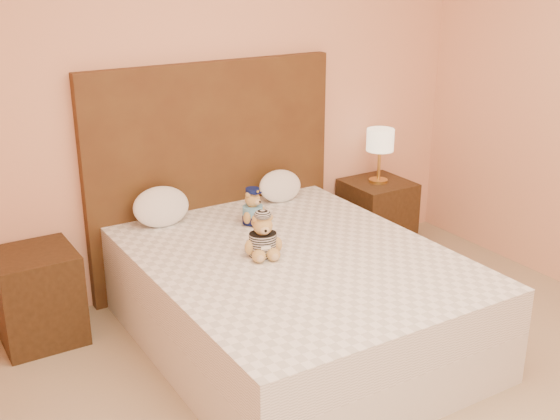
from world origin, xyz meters
The scene contains 10 objects.
room_walls centered at (0.00, 0.46, 1.81)m, with size 4.04×4.52×2.72m.
bed centered at (0.00, 1.20, 0.28)m, with size 1.60×2.00×0.55m.
headboard centered at (0.00, 2.21, 0.75)m, with size 1.75×0.08×1.50m, color #503518.
nightstand_left centered at (-1.25, 2.00, 0.28)m, with size 0.45×0.45×0.55m, color #3B2513.
nightstand_right centered at (1.25, 2.00, 0.28)m, with size 0.45×0.45×0.55m, color #3B2513.
lamp centered at (1.25, 2.00, 0.85)m, with size 0.20×0.20×0.40m.
teddy_police centered at (0.04, 1.75, 0.66)m, with size 0.20×0.19×0.23m, color #B08844, non-canonical shape.
teddy_prisoner centered at (-0.16, 1.28, 0.68)m, with size 0.22×0.21×0.25m, color #B08844, non-canonical shape.
pillow_left centered at (-0.45, 2.03, 0.68)m, with size 0.36×0.24×0.26m, color white.
pillow_right centered at (0.42, 2.03, 0.66)m, with size 0.32×0.21×0.23m, color white.
Camera 1 is at (-1.96, -1.83, 2.15)m, focal length 45.00 mm.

